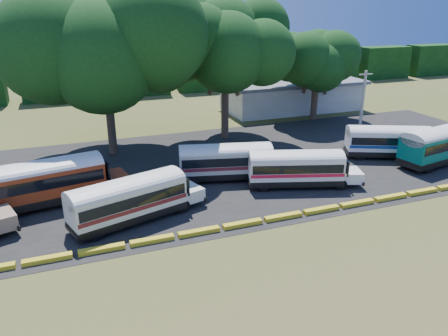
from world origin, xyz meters
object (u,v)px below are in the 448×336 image
object	(u,v)px
bus_red	(45,180)
tree_west	(103,34)
bus_teal	(443,142)
bus_white_red	(298,167)
bus_cream_west	(130,198)

from	to	relation	value
bus_red	tree_west	world-z (taller)	tree_west
bus_teal	bus_white_red	bearing A→B (deg)	170.83
bus_cream_west	bus_teal	bearing A→B (deg)	-14.02
bus_white_red	bus_red	bearing A→B (deg)	-172.18
bus_red	bus_cream_west	size ratio (longest dim) A/B	1.10
bus_cream_west	tree_west	xyz separation A→B (m)	(0.69, 15.05, 9.41)
bus_red	bus_white_red	xyz separation A→B (m)	(18.62, -3.22, -0.28)
bus_cream_west	bus_white_red	bearing A→B (deg)	-11.07
bus_red	bus_teal	world-z (taller)	bus_teal
bus_cream_west	bus_teal	xyz separation A→B (m)	(28.39, 1.63, 0.23)
bus_cream_west	tree_west	world-z (taller)	tree_west
bus_teal	tree_west	bearing A→B (deg)	144.35
bus_cream_west	bus_teal	world-z (taller)	bus_teal
bus_red	bus_white_red	bearing A→B (deg)	-20.11
bus_cream_west	bus_teal	size ratio (longest dim) A/B	0.90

